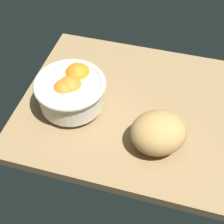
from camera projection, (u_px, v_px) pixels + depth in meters
The scene contains 3 objects.
ground_plane at pixel (163, 114), 91.77cm from camera, with size 82.02×53.79×3.00cm, color olive.
fruit_bowl at pixel (71, 90), 87.41cm from camera, with size 19.63×19.63×11.01cm.
bread_loaf at pixel (157, 132), 79.69cm from camera, with size 14.37×12.76×9.62cm, color tan.
Camera 1 is at (-1.51, 60.83, 68.75)cm, focal length 51.06 mm.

